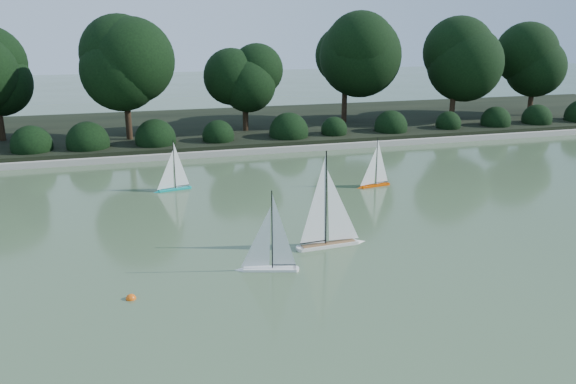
{
  "coord_description": "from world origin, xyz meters",
  "views": [
    {
      "loc": [
        -2.84,
        -8.06,
        4.03
      ],
      "look_at": [
        0.08,
        2.46,
        0.7
      ],
      "focal_mm": 35.0,
      "sensor_mm": 36.0,
      "label": 1
    }
  ],
  "objects_px": {
    "sailboat_white_a": "(265,257)",
    "race_buoy": "(131,299)",
    "sailboat_teal": "(171,182)",
    "sailboat_white_b": "(334,231)",
    "sailboat_orange": "(373,179)"
  },
  "relations": [
    {
      "from": "sailboat_teal",
      "to": "race_buoy",
      "type": "height_order",
      "value": "sailboat_teal"
    },
    {
      "from": "sailboat_white_b",
      "to": "race_buoy",
      "type": "height_order",
      "value": "sailboat_white_b"
    },
    {
      "from": "sailboat_orange",
      "to": "race_buoy",
      "type": "height_order",
      "value": "sailboat_orange"
    },
    {
      "from": "sailboat_white_a",
      "to": "sailboat_white_b",
      "type": "xyz_separation_m",
      "value": [
        1.49,
        0.72,
        0.06
      ]
    },
    {
      "from": "sailboat_white_a",
      "to": "sailboat_white_b",
      "type": "distance_m",
      "value": 1.66
    },
    {
      "from": "sailboat_white_b",
      "to": "sailboat_teal",
      "type": "relative_size",
      "value": 1.45
    },
    {
      "from": "sailboat_orange",
      "to": "race_buoy",
      "type": "distance_m",
      "value": 7.55
    },
    {
      "from": "sailboat_white_a",
      "to": "race_buoy",
      "type": "bearing_deg",
      "value": -168.27
    },
    {
      "from": "sailboat_white_b",
      "to": "sailboat_teal",
      "type": "bearing_deg",
      "value": 120.82
    },
    {
      "from": "sailboat_white_b",
      "to": "race_buoy",
      "type": "xyz_separation_m",
      "value": [
        -3.68,
        -1.17,
        -0.3
      ]
    },
    {
      "from": "sailboat_white_a",
      "to": "sailboat_teal",
      "type": "height_order",
      "value": "sailboat_white_a"
    },
    {
      "from": "sailboat_white_a",
      "to": "sailboat_orange",
      "type": "height_order",
      "value": "sailboat_white_a"
    },
    {
      "from": "sailboat_white_b",
      "to": "sailboat_teal",
      "type": "xyz_separation_m",
      "value": [
        -2.66,
        4.46,
        -0.09
      ]
    },
    {
      "from": "sailboat_white_a",
      "to": "race_buoy",
      "type": "height_order",
      "value": "sailboat_white_a"
    },
    {
      "from": "race_buoy",
      "to": "sailboat_white_a",
      "type": "bearing_deg",
      "value": 11.73
    }
  ]
}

